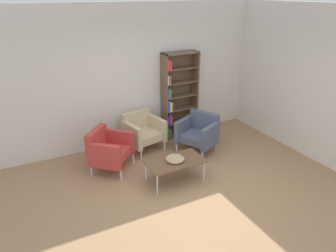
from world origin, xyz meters
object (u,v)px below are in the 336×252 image
armchair_near_window (143,131)px  armchair_corner_red (108,149)px  decorative_bowl (175,159)px  armchair_spare_guest (199,132)px  coffee_table_low (175,162)px  bookshelf_tall (177,96)px

armchair_near_window → armchair_corner_red: same height
decorative_bowl → armchair_spare_guest: armchair_spare_guest is taller
coffee_table_low → armchair_corner_red: size_ratio=1.05×
coffee_table_low → armchair_corner_red: bearing=134.5°
bookshelf_tall → armchair_spare_guest: (0.04, -0.88, -0.52)m
armchair_near_window → armchair_corner_red: (-0.87, -0.45, 0.00)m
coffee_table_low → armchair_near_window: armchair_near_window is taller
armchair_corner_red → decorative_bowl: bearing=-93.4°
decorative_bowl → armchair_spare_guest: (0.98, 0.79, -0.02)m
decorative_bowl → armchair_near_window: size_ratio=0.38×
bookshelf_tall → coffee_table_low: size_ratio=1.90×
coffee_table_low → decorative_bowl: size_ratio=3.12×
bookshelf_tall → armchair_near_window: bearing=-162.5°
decorative_bowl → armchair_near_window: (-0.03, 1.36, -0.02)m
bookshelf_tall → coffee_table_low: bookshelf_tall is taller
coffee_table_low → armchair_spare_guest: 1.26m
armchair_near_window → armchair_spare_guest: size_ratio=0.90×
coffee_table_low → armchair_corner_red: 1.28m
decorative_bowl → armchair_spare_guest: 1.26m
bookshelf_tall → decorative_bowl: (-0.94, -1.67, -0.50)m
armchair_corner_red → armchair_spare_guest: bearing=-51.6°
bookshelf_tall → decorative_bowl: bookshelf_tall is taller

